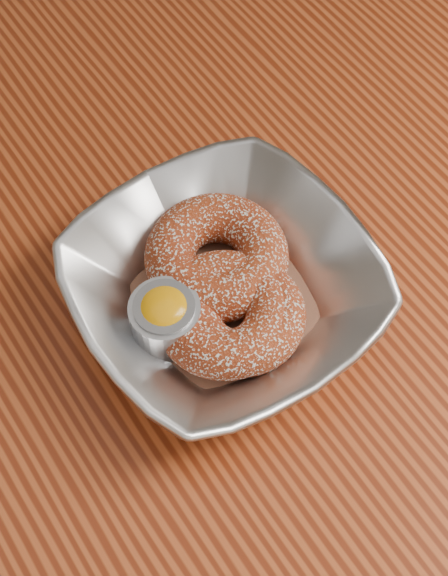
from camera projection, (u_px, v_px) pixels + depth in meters
ground_plane at (224, 499)px, 1.31m from camera, size 4.00×4.00×0.00m
table at (224, 312)px, 0.75m from camera, size 1.20×0.80×0.75m
serving_bowl at (224, 289)px, 0.61m from camera, size 0.23×0.23×0.06m
parchment at (224, 301)px, 0.63m from camera, size 0.19×0.19×0.00m
donut_back at (217, 256)px, 0.63m from camera, size 0.12×0.12×0.04m
donut_front at (224, 314)px, 0.60m from camera, size 0.11×0.11×0.04m
donut_extra at (240, 315)px, 0.60m from camera, size 0.13×0.13×0.04m
ramekin at (165, 318)px, 0.60m from camera, size 0.05×0.05×0.05m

